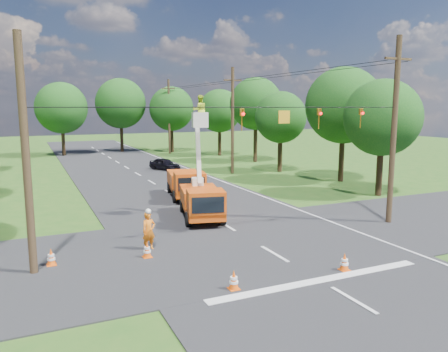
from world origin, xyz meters
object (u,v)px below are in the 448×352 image
distant_car (165,164)px  tree_far_c (172,109)px  traffic_cone_4 (51,257)px  ground_worker (149,231)px  tree_right_b (344,106)px  traffic_cone_6 (200,181)px  tree_far_b (121,104)px  pole_left (26,157)px  second_truck (186,183)px  pole_right_near (394,130)px  tree_far_a (61,108)px  bucket_truck (201,193)px  tree_right_c (281,117)px  pole_right_far (169,116)px  tree_right_d (256,104)px  traffic_cone_2 (210,194)px  traffic_cone_1 (344,262)px  tree_right_e (220,111)px  traffic_cone_3 (147,250)px  tree_right_a (382,118)px  traffic_cone_0 (234,280)px  pole_right_mid (233,120)px

distant_car → tree_far_c: size_ratio=0.39×
traffic_cone_4 → ground_worker: bearing=4.6°
traffic_cone_4 → tree_right_b: (23.84, 11.43, 6.08)m
traffic_cone_6 → tree_far_b: tree_far_b is taller
traffic_cone_4 → pole_left: pole_left is taller
second_truck → pole_left: bearing=-121.3°
pole_right_near → tree_far_a: (-13.50, 43.00, 1.08)m
bucket_truck → second_truck: 6.02m
pole_right_near → tree_far_c: size_ratio=1.09×
pole_left → tree_right_c: (22.70, 19.00, 0.81)m
distant_car → pole_right_far: bearing=47.1°
tree_right_d → traffic_cone_2: bearing=-126.9°
bucket_truck → second_truck: size_ratio=1.21×
distant_car → tree_far_a: (-8.18, 18.21, 5.58)m
tree_right_b → tree_far_a: (-20.00, 31.00, -0.25)m
pole_right_far → tree_right_d: (6.30, -13.00, 1.57)m
tree_right_d → tree_far_b: size_ratio=0.94×
tree_right_b → tree_far_c: size_ratio=1.05×
pole_right_near → tree_far_a: size_ratio=1.05×
traffic_cone_1 → distant_car: bearing=86.7°
traffic_cone_6 → tree_right_b: tree_right_b is taller
pole_right_far → tree_right_e: 7.32m
traffic_cone_4 → tree_right_c: tree_right_c is taller
traffic_cone_1 → tree_right_b: size_ratio=0.07×
second_truck → traffic_cone_4: (-9.40, -10.34, -0.71)m
tree_right_c → tree_far_b: bearing=111.4°
second_truck → traffic_cone_3: size_ratio=8.11×
bucket_truck → traffic_cone_6: size_ratio=9.82×
tree_right_d → tree_far_b: tree_far_b is taller
pole_right_near → tree_far_b: tree_far_b is taller
tree_right_b → tree_far_a: size_ratio=1.02×
second_truck → pole_left: (-10.06, -10.90, 3.43)m
bucket_truck → tree_right_a: bearing=17.9°
traffic_cone_0 → tree_right_e: tree_right_e is taller
tree_right_d → tree_far_a: (-19.80, 16.00, -0.49)m
tree_far_c → pole_right_far: bearing=-116.6°
ground_worker → traffic_cone_2: size_ratio=2.45×
traffic_cone_4 → traffic_cone_6: size_ratio=1.00×
traffic_cone_0 → tree_right_c: 29.13m
pole_right_far → tree_right_b: 28.78m
traffic_cone_6 → tree_right_d: size_ratio=0.07×
traffic_cone_1 → traffic_cone_6: same height
pole_right_far → tree_right_c: bearing=-77.4°
traffic_cone_1 → traffic_cone_6: (1.74, 19.87, 0.00)m
traffic_cone_2 → pole_right_mid: pole_right_mid is taller
traffic_cone_3 → pole_left: pole_left is taller
traffic_cone_0 → pole_right_near: (11.69, 4.57, 4.75)m
ground_worker → tree_far_b: (7.75, 44.10, 5.94)m
traffic_cone_3 → tree_far_c: tree_far_c is taller
traffic_cone_1 → tree_far_c: 47.76m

